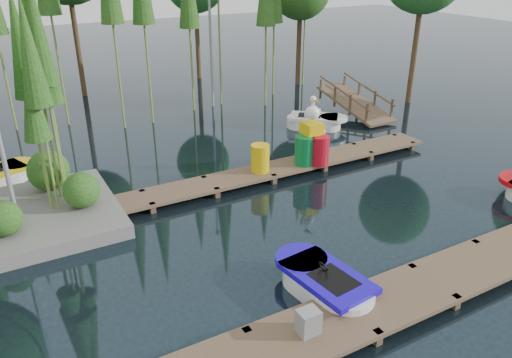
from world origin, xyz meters
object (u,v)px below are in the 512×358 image
boat_blue (325,285)px  yellow_barrel (260,158)px  drum_cluster (313,143)px  utility_cabinet (308,322)px

boat_blue → yellow_barrel: size_ratio=3.02×
yellow_barrel → boat_blue: bearing=-106.6°
boat_blue → drum_cluster: 6.89m
yellow_barrel → drum_cluster: drum_cluster is taller
yellow_barrel → utility_cabinet: bearing=-112.9°
boat_blue → utility_cabinet: size_ratio=5.54×
drum_cluster → yellow_barrel: bearing=175.3°
boat_blue → yellow_barrel: yellow_barrel is taller
drum_cluster → boat_blue: bearing=-122.7°
utility_cabinet → yellow_barrel: 7.60m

